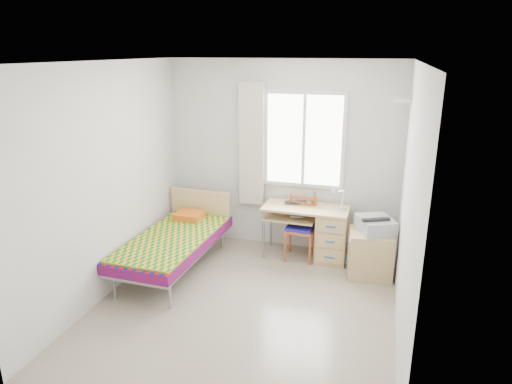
% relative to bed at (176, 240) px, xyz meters
% --- Properties ---
extents(floor, '(3.50, 3.50, 0.00)m').
position_rel_bed_xyz_m(floor, '(1.12, -0.63, -0.39)').
color(floor, '#BCAD93').
rests_on(floor, ground).
extents(ceiling, '(3.50, 3.50, 0.00)m').
position_rel_bed_xyz_m(ceiling, '(1.12, -0.63, 2.21)').
color(ceiling, white).
rests_on(ceiling, wall_back).
extents(wall_back, '(3.20, 0.00, 3.20)m').
position_rel_bed_xyz_m(wall_back, '(1.12, 1.12, 0.91)').
color(wall_back, silver).
rests_on(wall_back, ground).
extents(wall_left, '(0.00, 3.50, 3.50)m').
position_rel_bed_xyz_m(wall_left, '(-0.48, -0.63, 0.91)').
color(wall_left, silver).
rests_on(wall_left, ground).
extents(wall_right, '(0.00, 3.50, 3.50)m').
position_rel_bed_xyz_m(wall_right, '(2.72, -0.63, 0.91)').
color(wall_right, silver).
rests_on(wall_right, ground).
extents(window, '(1.10, 0.04, 1.30)m').
position_rel_bed_xyz_m(window, '(1.42, 1.10, 1.16)').
color(window, white).
rests_on(window, wall_back).
extents(curtain, '(0.35, 0.05, 1.70)m').
position_rel_bed_xyz_m(curtain, '(0.70, 1.05, 1.06)').
color(curtain, beige).
rests_on(curtain, wall_back).
extents(floating_shelf, '(0.20, 0.32, 0.03)m').
position_rel_bed_xyz_m(floating_shelf, '(2.61, 0.77, 1.76)').
color(floating_shelf, white).
rests_on(floating_shelf, wall_right).
extents(bed, '(0.94, 1.90, 0.81)m').
position_rel_bed_xyz_m(bed, '(0.00, 0.00, 0.00)').
color(bed, '#909398').
rests_on(bed, floor).
extents(desk, '(1.14, 0.54, 0.71)m').
position_rel_bed_xyz_m(desk, '(1.82, 0.82, -0.01)').
color(desk, '#DFC375').
rests_on(desk, floor).
extents(chair, '(0.39, 0.39, 0.86)m').
position_rel_bed_xyz_m(chair, '(1.48, 0.78, 0.09)').
color(chair, '#95381D').
rests_on(chair, floor).
extents(cabinet, '(0.58, 0.53, 0.57)m').
position_rel_bed_xyz_m(cabinet, '(2.40, 0.49, -0.11)').
color(cabinet, tan).
rests_on(cabinet, floor).
extents(printer, '(0.53, 0.56, 0.19)m').
position_rel_bed_xyz_m(printer, '(2.43, 0.51, 0.28)').
color(printer, '#9C9FA4').
rests_on(printer, cabinet).
extents(laptop, '(0.36, 0.29, 0.02)m').
position_rel_bed_xyz_m(laptop, '(1.38, 0.89, 0.33)').
color(laptop, black).
rests_on(laptop, desk).
extents(pen_cup, '(0.10, 0.10, 0.10)m').
position_rel_bed_xyz_m(pen_cup, '(1.61, 0.97, 0.37)').
color(pen_cup, '#E55A19').
rests_on(pen_cup, desk).
extents(task_lamp, '(0.21, 0.30, 0.35)m').
position_rel_bed_xyz_m(task_lamp, '(1.93, 0.75, 0.53)').
color(task_lamp, white).
rests_on(task_lamp, desk).
extents(book, '(0.19, 0.24, 0.02)m').
position_rel_bed_xyz_m(book, '(1.32, 0.82, 0.20)').
color(book, gray).
rests_on(book, desk).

